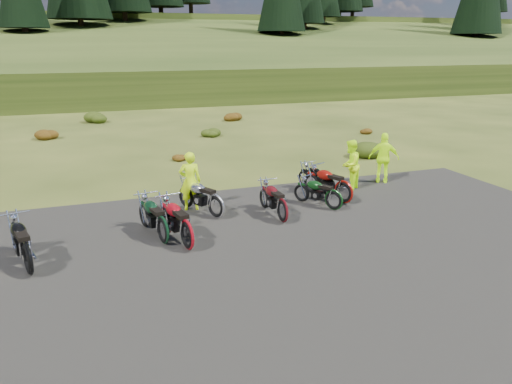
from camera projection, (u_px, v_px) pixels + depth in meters
name	position (u px, v px, depth m)	size (l,w,h in m)	color
ground	(254.00, 229.00, 14.39)	(300.00, 300.00, 0.00)	#344216
gravel_pad	(280.00, 256.00, 12.59)	(20.00, 12.00, 0.04)	black
hill_slope	(115.00, 86.00, 59.45)	(300.00, 46.00, 3.00)	#293C14
hill_plateau	(93.00, 65.00, 113.52)	(300.00, 90.00, 9.17)	#293C14
shrub_2	(46.00, 133.00, 27.25)	(1.30, 1.30, 0.77)	#5C270B
shrub_3	(97.00, 116.00, 32.93)	(1.56, 1.56, 0.92)	#22360D
shrub_4	(178.00, 156.00, 22.49)	(0.77, 0.77, 0.45)	#5C270B
shrub_5	(210.00, 131.00, 28.18)	(1.03, 1.03, 0.61)	#22360D
shrub_6	(232.00, 115.00, 33.86)	(1.30, 1.30, 0.77)	#5C270B
shrub_7	(370.00, 147.00, 23.33)	(1.56, 1.56, 0.92)	#22360D
shrub_8	(364.00, 130.00, 29.11)	(0.77, 0.77, 0.45)	#5C270B
motorcycle_0	(30.00, 276.00, 11.53)	(2.25, 0.75, 1.18)	black
motorcycle_1	(188.00, 250.00, 12.93)	(2.26, 0.75, 1.19)	#9D0B15
motorcycle_2	(164.00, 244.00, 13.31)	(2.16, 0.72, 1.13)	black
motorcycle_3	(216.00, 219.00, 15.22)	(2.13, 0.71, 1.12)	#B3B4B9
motorcycle_4	(282.00, 223.00, 14.88)	(2.04, 0.68, 1.07)	#530D12
motorcycle_5	(328.00, 198.00, 17.26)	(2.01, 0.67, 1.05)	black
motorcycle_6	(343.00, 204.00, 16.62)	(2.18, 0.73, 1.14)	maroon
motorcycle_7	(333.00, 211.00, 15.95)	(1.88, 0.63, 0.99)	#0E3411
person_middle	(190.00, 182.00, 15.71)	(0.69, 0.45, 1.88)	#CAFF0D
person_right_a	(350.00, 166.00, 17.89)	(0.88, 0.69, 1.82)	#CAFF0D
person_right_b	(384.00, 159.00, 18.77)	(1.11, 0.46, 1.90)	#CAFF0D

